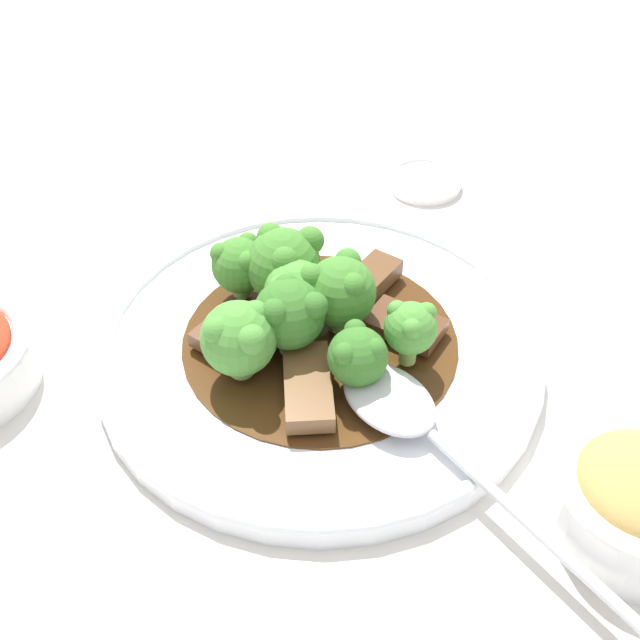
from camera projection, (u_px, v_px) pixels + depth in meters
name	position (u px, v px, depth m)	size (l,w,h in m)	color
ground_plane	(320.00, 354.00, 0.55)	(4.00, 4.00, 0.00)	silver
main_plate	(320.00, 345.00, 0.54)	(0.32, 0.32, 0.02)	white
beef_strip_0	(405.00, 325.00, 0.53)	(0.06, 0.05, 0.01)	#56331E
beef_strip_1	(308.00, 386.00, 0.49)	(0.08, 0.06, 0.01)	brown
beef_strip_2	(368.00, 281.00, 0.57)	(0.05, 0.07, 0.01)	brown
beef_strip_3	(235.00, 340.00, 0.52)	(0.06, 0.05, 0.01)	#56331E
broccoli_floret_0	(240.00, 264.00, 0.55)	(0.04, 0.04, 0.05)	#7FA84C
broccoli_floret_1	(358.00, 356.00, 0.48)	(0.04, 0.04, 0.05)	#7FA84C
broccoli_floret_2	(289.00, 261.00, 0.54)	(0.06, 0.06, 0.06)	#8EB756
broccoli_floret_3	(338.00, 288.00, 0.52)	(0.05, 0.05, 0.06)	#8EB756
broccoli_floret_4	(297.00, 291.00, 0.52)	(0.05, 0.05, 0.05)	#7FA84C
broccoli_floret_5	(411.00, 328.00, 0.49)	(0.04, 0.04, 0.05)	#8EB756
broccoli_floret_6	(241.00, 340.00, 0.48)	(0.05, 0.05, 0.06)	#7FA84C
broccoli_floret_7	(292.00, 316.00, 0.50)	(0.05, 0.05, 0.06)	#8EB756
serving_spoon	(410.00, 411.00, 0.47)	(0.23, 0.05, 0.01)	silver
side_bowl_appetizer	(639.00, 500.00, 0.42)	(0.10, 0.10, 0.06)	white
sauce_dish	(425.00, 180.00, 0.71)	(0.07, 0.07, 0.01)	white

